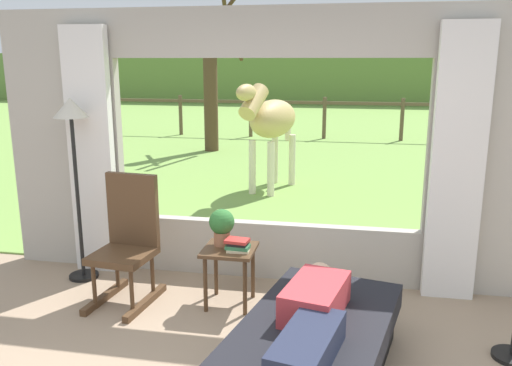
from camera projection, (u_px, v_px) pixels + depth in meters
name	position (u px, v px, depth m)	size (l,w,h in m)	color
back_wall_with_window	(265.00, 151.00, 4.90)	(5.20, 0.12, 2.55)	#ADA599
curtain_panel_left	(91.00, 153.00, 5.09)	(0.44, 0.10, 2.40)	silver
curtain_panel_right	(457.00, 166.00, 4.47)	(0.44, 0.10, 2.40)	silver
outdoor_pasture_lawn	(327.00, 131.00, 15.61)	(36.00, 21.68, 0.02)	#759E47
distant_hill_ridge	(340.00, 79.00, 24.74)	(36.00, 2.00, 2.40)	olive
recliner_sofa	(313.00, 352.00, 3.43)	(1.24, 1.85, 0.42)	black
reclining_person	(313.00, 313.00, 3.32)	(0.46, 1.43, 0.22)	#B23338
rocking_chair	(128.00, 240.00, 4.58)	(0.53, 0.73, 1.12)	#4C331E
side_table	(230.00, 258.00, 4.49)	(0.44, 0.44, 0.52)	#4C331E
potted_plant	(222.00, 225.00, 4.50)	(0.22, 0.22, 0.32)	#9E6042
book_stack	(238.00, 245.00, 4.38)	(0.21, 0.17, 0.11)	beige
floor_lamp_left	(73.00, 135.00, 4.83)	(0.32, 0.32, 1.75)	black
horse	(271.00, 120.00, 8.25)	(0.88, 1.82, 1.73)	tan
pasture_tree	(212.00, 76.00, 11.82)	(1.12, 1.47, 3.66)	#4C3823
pasture_fence_line	(325.00, 111.00, 13.88)	(16.10, 0.10, 1.10)	brown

